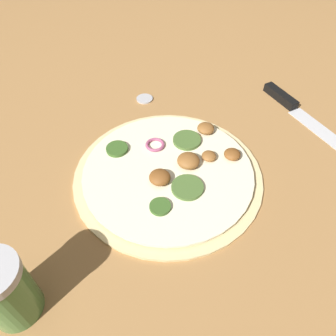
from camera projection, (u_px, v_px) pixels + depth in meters
ground_plane at (168, 176)px, 0.58m from camera, size 3.00×3.00×0.00m
pizza at (170, 172)px, 0.57m from camera, size 0.33×0.33×0.03m
knife at (296, 109)px, 0.69m from camera, size 0.29×0.06×0.02m
spice_jar at (4, 291)px, 0.38m from camera, size 0.07×0.07×0.10m
loose_cap at (145, 98)px, 0.72m from camera, size 0.04×0.04×0.01m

